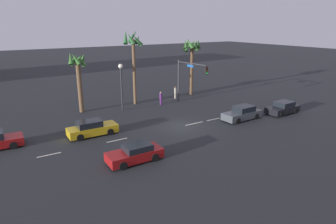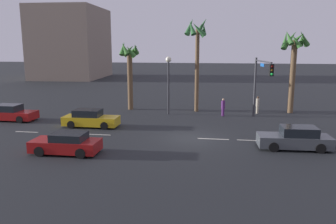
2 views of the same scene
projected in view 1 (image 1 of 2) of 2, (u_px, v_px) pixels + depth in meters
ground_plane at (182, 126)px, 30.05m from camera, size 220.00×220.00×0.00m
lane_stripe_1 at (49, 155)px, 23.50m from camera, size 1.89×0.14×0.01m
lane_stripe_2 at (117, 140)px, 26.46m from camera, size 1.97×0.14×0.01m
lane_stripe_3 at (194, 124)px, 30.88m from camera, size 2.27×0.14×0.01m
lane_stripe_4 at (213, 119)px, 32.20m from camera, size 1.81×0.14×0.01m
lane_stripe_5 at (243, 113)px, 34.48m from camera, size 2.29×0.14×0.01m
car_0 at (283, 108)px, 34.24m from camera, size 4.31×2.06×1.40m
car_2 at (135, 153)px, 22.31m from camera, size 4.27×1.90×1.34m
car_3 at (92, 128)px, 27.47m from camera, size 4.60×1.86×1.47m
car_4 at (242, 113)px, 32.06m from camera, size 4.69×1.97×1.50m
traffic_signal at (188, 75)px, 37.32m from camera, size 0.95×5.22×5.60m
streetlamp at (121, 78)px, 34.38m from camera, size 0.56×0.56×5.67m
pedestrian_0 at (161, 98)px, 37.87m from camera, size 0.47×0.47×1.72m
pedestrian_1 at (175, 92)px, 41.06m from camera, size 0.37×0.37×1.73m
palm_tree_0 at (133, 51)px, 36.46m from camera, size 2.55×2.60×9.51m
palm_tree_1 at (191, 55)px, 42.02m from camera, size 2.83×2.81×8.26m
palm_tree_2 at (78, 71)px, 33.59m from camera, size 2.12×2.31×7.18m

